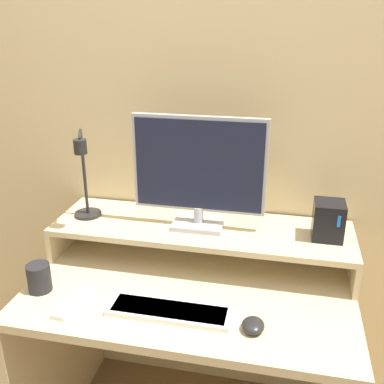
{
  "coord_description": "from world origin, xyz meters",
  "views": [
    {
      "loc": [
        0.29,
        -0.96,
        1.61
      ],
      "look_at": [
        -0.0,
        0.38,
        1.07
      ],
      "focal_mm": 42.0,
      "sensor_mm": 36.0,
      "label": 1
    }
  ],
  "objects_px": {
    "keyboard": "(169,311)",
    "mouse": "(253,325)",
    "monitor": "(199,171)",
    "router_dock": "(328,220)",
    "desk_lamp": "(84,181)",
    "mug": "(39,278)",
    "remote_control": "(73,303)"
  },
  "relations": [
    {
      "from": "monitor",
      "to": "mug",
      "type": "distance_m",
      "value": 0.65
    },
    {
      "from": "monitor",
      "to": "router_dock",
      "type": "relative_size",
      "value": 3.57
    },
    {
      "from": "remote_control",
      "to": "router_dock",
      "type": "bearing_deg",
      "value": 25.91
    },
    {
      "from": "monitor",
      "to": "remote_control",
      "type": "relative_size",
      "value": 2.79
    },
    {
      "from": "router_dock",
      "to": "mouse",
      "type": "relative_size",
      "value": 1.68
    },
    {
      "from": "router_dock",
      "to": "mouse",
      "type": "distance_m",
      "value": 0.48
    },
    {
      "from": "remote_control",
      "to": "mug",
      "type": "distance_m",
      "value": 0.16
    },
    {
      "from": "desk_lamp",
      "to": "router_dock",
      "type": "bearing_deg",
      "value": 3.19
    },
    {
      "from": "router_dock",
      "to": "mouse",
      "type": "bearing_deg",
      "value": -119.59
    },
    {
      "from": "router_dock",
      "to": "mug",
      "type": "bearing_deg",
      "value": -160.76
    },
    {
      "from": "monitor",
      "to": "keyboard",
      "type": "bearing_deg",
      "value": -93.23
    },
    {
      "from": "router_dock",
      "to": "remote_control",
      "type": "distance_m",
      "value": 0.9
    },
    {
      "from": "mouse",
      "to": "monitor",
      "type": "bearing_deg",
      "value": 122.68
    },
    {
      "from": "monitor",
      "to": "remote_control",
      "type": "bearing_deg",
      "value": -131.21
    },
    {
      "from": "desk_lamp",
      "to": "mouse",
      "type": "height_order",
      "value": "desk_lamp"
    },
    {
      "from": "monitor",
      "to": "mouse",
      "type": "xyz_separation_m",
      "value": [
        0.24,
        -0.38,
        -0.34
      ]
    },
    {
      "from": "desk_lamp",
      "to": "mug",
      "type": "xyz_separation_m",
      "value": [
        -0.06,
        -0.28,
        -0.25
      ]
    },
    {
      "from": "router_dock",
      "to": "mug",
      "type": "height_order",
      "value": "router_dock"
    },
    {
      "from": "remote_control",
      "to": "desk_lamp",
      "type": "bearing_deg",
      "value": 104.58
    },
    {
      "from": "keyboard",
      "to": "mug",
      "type": "height_order",
      "value": "mug"
    },
    {
      "from": "router_dock",
      "to": "mug",
      "type": "relative_size",
      "value": 1.38
    },
    {
      "from": "desk_lamp",
      "to": "mouse",
      "type": "relative_size",
      "value": 4.32
    },
    {
      "from": "keyboard",
      "to": "mouse",
      "type": "xyz_separation_m",
      "value": [
        0.26,
        -0.02,
        0.01
      ]
    },
    {
      "from": "mouse",
      "to": "remote_control",
      "type": "distance_m",
      "value": 0.58
    },
    {
      "from": "monitor",
      "to": "remote_control",
      "type": "distance_m",
      "value": 0.61
    },
    {
      "from": "keyboard",
      "to": "mouse",
      "type": "relative_size",
      "value": 4.86
    },
    {
      "from": "mouse",
      "to": "mug",
      "type": "bearing_deg",
      "value": 175.7
    },
    {
      "from": "desk_lamp",
      "to": "router_dock",
      "type": "xyz_separation_m",
      "value": [
        0.88,
        0.05,
        -0.09
      ]
    },
    {
      "from": "monitor",
      "to": "mug",
      "type": "relative_size",
      "value": 4.94
    },
    {
      "from": "keyboard",
      "to": "mouse",
      "type": "distance_m",
      "value": 0.26
    },
    {
      "from": "mouse",
      "to": "mug",
      "type": "height_order",
      "value": "mug"
    },
    {
      "from": "remote_control",
      "to": "mug",
      "type": "bearing_deg",
      "value": 158.48
    }
  ]
}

